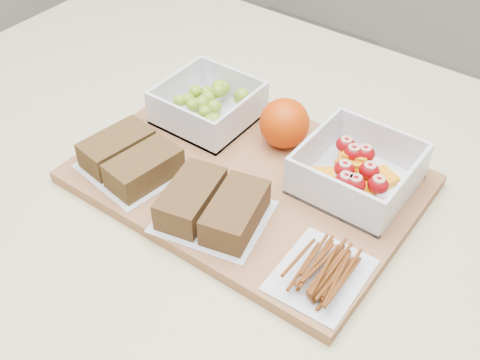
{
  "coord_description": "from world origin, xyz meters",
  "views": [
    {
      "loc": [
        0.33,
        -0.45,
        1.43
      ],
      "look_at": [
        0.0,
        0.0,
        0.93
      ],
      "focal_mm": 45.0,
      "sensor_mm": 36.0,
      "label": 1
    }
  ],
  "objects_px": {
    "grape_container": "(210,105)",
    "cutting_board": "(247,179)",
    "orange": "(284,123)",
    "sandwich_bag_left": "(131,159)",
    "sandwich_bag_center": "(213,206)",
    "pretzel_bag": "(322,268)",
    "fruit_container": "(357,172)"
  },
  "relations": [
    {
      "from": "fruit_container",
      "to": "sandwich_bag_left",
      "type": "distance_m",
      "value": 0.29
    },
    {
      "from": "grape_container",
      "to": "sandwich_bag_left",
      "type": "distance_m",
      "value": 0.15
    },
    {
      "from": "sandwich_bag_center",
      "to": "fruit_container",
      "type": "bearing_deg",
      "value": 54.07
    },
    {
      "from": "orange",
      "to": "sandwich_bag_center",
      "type": "bearing_deg",
      "value": -86.37
    },
    {
      "from": "orange",
      "to": "cutting_board",
      "type": "bearing_deg",
      "value": -91.35
    },
    {
      "from": "orange",
      "to": "fruit_container",
      "type": "bearing_deg",
      "value": -8.5
    },
    {
      "from": "cutting_board",
      "to": "sandwich_bag_left",
      "type": "distance_m",
      "value": 0.15
    },
    {
      "from": "grape_container",
      "to": "fruit_container",
      "type": "xyz_separation_m",
      "value": [
        0.24,
        -0.0,
        -0.0
      ]
    },
    {
      "from": "fruit_container",
      "to": "pretzel_bag",
      "type": "relative_size",
      "value": 1.18
    },
    {
      "from": "fruit_container",
      "to": "cutting_board",
      "type": "bearing_deg",
      "value": -152.48
    },
    {
      "from": "sandwich_bag_center",
      "to": "pretzel_bag",
      "type": "height_order",
      "value": "sandwich_bag_center"
    },
    {
      "from": "fruit_container",
      "to": "sandwich_bag_center",
      "type": "height_order",
      "value": "fruit_container"
    },
    {
      "from": "grape_container",
      "to": "sandwich_bag_left",
      "type": "relative_size",
      "value": 0.91
    },
    {
      "from": "orange",
      "to": "pretzel_bag",
      "type": "height_order",
      "value": "orange"
    },
    {
      "from": "pretzel_bag",
      "to": "orange",
      "type": "bearing_deg",
      "value": 133.41
    },
    {
      "from": "pretzel_bag",
      "to": "fruit_container",
      "type": "bearing_deg",
      "value": 104.77
    },
    {
      "from": "pretzel_bag",
      "to": "grape_container",
      "type": "bearing_deg",
      "value": 150.64
    },
    {
      "from": "grape_container",
      "to": "cutting_board",
      "type": "bearing_deg",
      "value": -30.67
    },
    {
      "from": "grape_container",
      "to": "pretzel_bag",
      "type": "distance_m",
      "value": 0.32
    },
    {
      "from": "orange",
      "to": "pretzel_bag",
      "type": "bearing_deg",
      "value": -46.59
    },
    {
      "from": "grape_container",
      "to": "pretzel_bag",
      "type": "xyz_separation_m",
      "value": [
        0.28,
        -0.16,
        -0.01
      ]
    },
    {
      "from": "fruit_container",
      "to": "sandwich_bag_center",
      "type": "bearing_deg",
      "value": -125.93
    },
    {
      "from": "grape_container",
      "to": "fruit_container",
      "type": "distance_m",
      "value": 0.24
    },
    {
      "from": "fruit_container",
      "to": "orange",
      "type": "height_order",
      "value": "orange"
    },
    {
      "from": "cutting_board",
      "to": "grape_container",
      "type": "height_order",
      "value": "grape_container"
    },
    {
      "from": "fruit_container",
      "to": "orange",
      "type": "xyz_separation_m",
      "value": [
        -0.12,
        0.02,
        0.01
      ]
    },
    {
      "from": "fruit_container",
      "to": "orange",
      "type": "distance_m",
      "value": 0.12
    },
    {
      "from": "orange",
      "to": "sandwich_bag_left",
      "type": "height_order",
      "value": "orange"
    },
    {
      "from": "cutting_board",
      "to": "pretzel_bag",
      "type": "bearing_deg",
      "value": -28.51
    },
    {
      "from": "grape_container",
      "to": "sandwich_bag_left",
      "type": "bearing_deg",
      "value": -94.63
    },
    {
      "from": "grape_container",
      "to": "orange",
      "type": "relative_size",
      "value": 1.83
    },
    {
      "from": "grape_container",
      "to": "sandwich_bag_center",
      "type": "distance_m",
      "value": 0.2
    }
  ]
}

